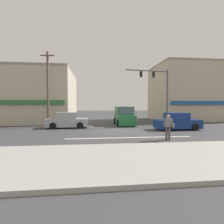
{
  "coord_description": "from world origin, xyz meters",
  "views": [
    {
      "loc": [
        -2.64,
        -15.48,
        2.28
      ],
      "look_at": [
        -0.63,
        2.0,
        1.6
      ],
      "focal_mm": 28.0,
      "sensor_mm": 36.0,
      "label": 1
    }
  ],
  "objects_px": {
    "sedan_approaching_near": "(177,122)",
    "sedan_crossing_center": "(67,121)",
    "traffic_light_mast": "(159,88)",
    "pedestrian_foreground_with_bag": "(168,126)",
    "utility_pole_near_left": "(48,88)",
    "van_crossing_rightbound": "(124,116)"
  },
  "relations": [
    {
      "from": "sedan_approaching_near",
      "to": "sedan_crossing_center",
      "type": "bearing_deg",
      "value": 166.73
    },
    {
      "from": "traffic_light_mast",
      "to": "sedan_approaching_near",
      "type": "bearing_deg",
      "value": -77.38
    },
    {
      "from": "sedan_approaching_near",
      "to": "pedestrian_foreground_with_bag",
      "type": "height_order",
      "value": "pedestrian_foreground_with_bag"
    },
    {
      "from": "utility_pole_near_left",
      "to": "sedan_crossing_center",
      "type": "relative_size",
      "value": 1.88
    },
    {
      "from": "utility_pole_near_left",
      "to": "sedan_crossing_center",
      "type": "distance_m",
      "value": 4.05
    },
    {
      "from": "van_crossing_rightbound",
      "to": "traffic_light_mast",
      "type": "bearing_deg",
      "value": -25.54
    },
    {
      "from": "van_crossing_rightbound",
      "to": "sedan_approaching_near",
      "type": "xyz_separation_m",
      "value": [
        4.21,
        -4.57,
        -0.29
      ]
    },
    {
      "from": "van_crossing_rightbound",
      "to": "sedan_crossing_center",
      "type": "relative_size",
      "value": 1.11
    },
    {
      "from": "utility_pole_near_left",
      "to": "pedestrian_foreground_with_bag",
      "type": "distance_m",
      "value": 12.84
    },
    {
      "from": "van_crossing_rightbound",
      "to": "sedan_approaching_near",
      "type": "distance_m",
      "value": 6.22
    },
    {
      "from": "utility_pole_near_left",
      "to": "traffic_light_mast",
      "type": "height_order",
      "value": "utility_pole_near_left"
    },
    {
      "from": "traffic_light_mast",
      "to": "pedestrian_foreground_with_bag",
      "type": "bearing_deg",
      "value": -107.27
    },
    {
      "from": "traffic_light_mast",
      "to": "van_crossing_rightbound",
      "type": "height_order",
      "value": "traffic_light_mast"
    },
    {
      "from": "van_crossing_rightbound",
      "to": "sedan_crossing_center",
      "type": "distance_m",
      "value": 6.56
    },
    {
      "from": "traffic_light_mast",
      "to": "sedan_crossing_center",
      "type": "relative_size",
      "value": 1.49
    },
    {
      "from": "utility_pole_near_left",
      "to": "sedan_crossing_center",
      "type": "bearing_deg",
      "value": -24.63
    },
    {
      "from": "traffic_light_mast",
      "to": "utility_pole_near_left",
      "type": "bearing_deg",
      "value": 177.4
    },
    {
      "from": "pedestrian_foreground_with_bag",
      "to": "utility_pole_near_left",
      "type": "bearing_deg",
      "value": 139.7
    },
    {
      "from": "sedan_approaching_near",
      "to": "sedan_crossing_center",
      "type": "relative_size",
      "value": 0.98
    },
    {
      "from": "utility_pole_near_left",
      "to": "van_crossing_rightbound",
      "type": "bearing_deg",
      "value": 8.03
    },
    {
      "from": "traffic_light_mast",
      "to": "van_crossing_rightbound",
      "type": "bearing_deg",
      "value": 154.46
    },
    {
      "from": "sedan_crossing_center",
      "to": "pedestrian_foreground_with_bag",
      "type": "bearing_deg",
      "value": -43.72
    }
  ]
}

